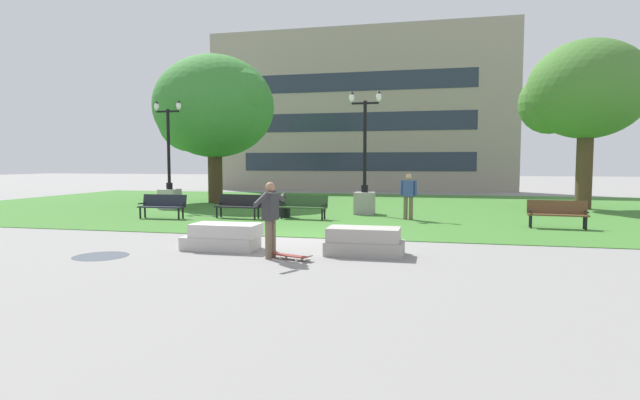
# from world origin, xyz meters

# --- Properties ---
(ground_plane) EXTENTS (140.00, 140.00, 0.00)m
(ground_plane) POSITION_xyz_m (0.00, 0.00, 0.00)
(ground_plane) COLOR gray
(grass_lawn) EXTENTS (40.00, 20.00, 0.02)m
(grass_lawn) POSITION_xyz_m (0.00, 10.00, 0.01)
(grass_lawn) COLOR #3D752D
(grass_lawn) RESTS_ON ground
(concrete_block_center) EXTENTS (1.87, 0.90, 0.64)m
(concrete_block_center) POSITION_xyz_m (-1.40, -2.23, 0.31)
(concrete_block_center) COLOR #BCB7B2
(concrete_block_center) RESTS_ON ground
(concrete_block_left) EXTENTS (1.80, 0.90, 0.64)m
(concrete_block_left) POSITION_xyz_m (2.10, -2.19, 0.31)
(concrete_block_left) COLOR #9E9991
(concrete_block_left) RESTS_ON ground
(person_skateboarder) EXTENTS (0.30, 1.59, 1.71)m
(person_skateboarder) POSITION_xyz_m (0.11, -3.06, 0.98)
(person_skateboarder) COLOR brown
(person_skateboarder) RESTS_ON ground
(skateboard) EXTENTS (1.03, 0.54, 0.14)m
(skateboard) POSITION_xyz_m (0.61, -3.12, 0.09)
(skateboard) COLOR maroon
(skateboard) RESTS_ON ground
(puddle) EXTENTS (1.23, 1.23, 0.01)m
(puddle) POSITION_xyz_m (-3.76, -3.71, 0.00)
(puddle) COLOR #47515B
(puddle) RESTS_ON ground
(park_bench_near_left) EXTENTS (1.83, 0.66, 0.90)m
(park_bench_near_left) POSITION_xyz_m (-1.11, 4.49, 0.54)
(park_bench_near_left) COLOR #284723
(park_bench_near_left) RESTS_ON grass_lawn
(park_bench_near_right) EXTENTS (1.84, 0.67, 0.90)m
(park_bench_near_right) POSITION_xyz_m (7.56, 3.71, 0.54)
(park_bench_near_right) COLOR brown
(park_bench_near_right) RESTS_ON grass_lawn
(park_bench_far_left) EXTENTS (1.80, 0.53, 0.90)m
(park_bench_far_left) POSITION_xyz_m (-6.38, 3.48, 0.54)
(park_bench_far_left) COLOR #1E232D
(park_bench_far_left) RESTS_ON grass_lawn
(park_bench_far_right) EXTENTS (1.85, 0.72, 0.90)m
(park_bench_far_right) POSITION_xyz_m (-3.59, 4.16, 0.54)
(park_bench_far_right) COLOR black
(park_bench_far_right) RESTS_ON grass_lawn
(lamp_post_right) EXTENTS (1.32, 0.80, 5.02)m
(lamp_post_right) POSITION_xyz_m (0.89, 6.74, 1.04)
(lamp_post_right) COLOR gray
(lamp_post_right) RESTS_ON grass_lawn
(lamp_post_left) EXTENTS (1.32, 0.80, 4.93)m
(lamp_post_left) POSITION_xyz_m (-8.15, 7.10, 1.02)
(lamp_post_left) COLOR #ADA89E
(lamp_post_left) RESTS_ON grass_lawn
(tree_far_right) EXTENTS (5.47, 5.21, 7.63)m
(tree_far_right) POSITION_xyz_m (10.28, 11.32, 5.34)
(tree_far_right) COLOR #4C3823
(tree_far_right) RESTS_ON grass_lawn
(tree_near_left) EXTENTS (6.57, 6.26, 7.71)m
(tree_near_left) POSITION_xyz_m (-7.71, 10.92, 4.99)
(tree_near_left) COLOR #42301E
(tree_near_left) RESTS_ON grass_lawn
(trash_bin) EXTENTS (0.49, 0.49, 0.96)m
(trash_bin) POSITION_xyz_m (-2.00, 4.89, 0.50)
(trash_bin) COLOR black
(trash_bin) RESTS_ON grass_lawn
(person_bystander_near_lawn) EXTENTS (0.64, 0.29, 1.71)m
(person_bystander_near_lawn) POSITION_xyz_m (2.74, 5.17, 0.98)
(person_bystander_near_lawn) COLOR brown
(person_bystander_near_lawn) RESTS_ON grass_lawn
(building_facade_distant) EXTENTS (23.55, 1.03, 12.37)m
(building_facade_distant) POSITION_xyz_m (-2.18, 24.50, 6.18)
(building_facade_distant) COLOR gray
(building_facade_distant) RESTS_ON ground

